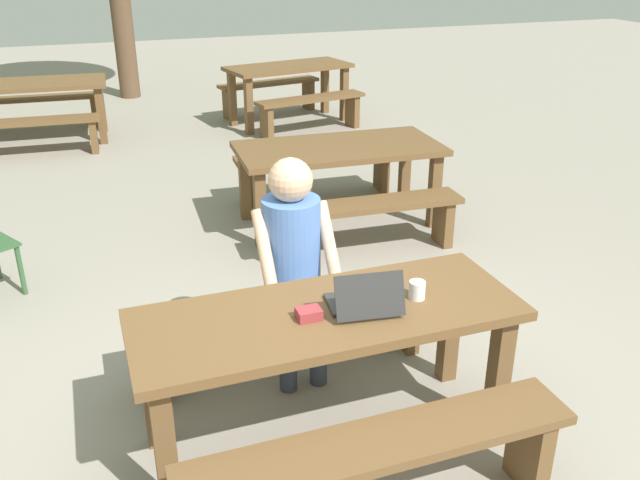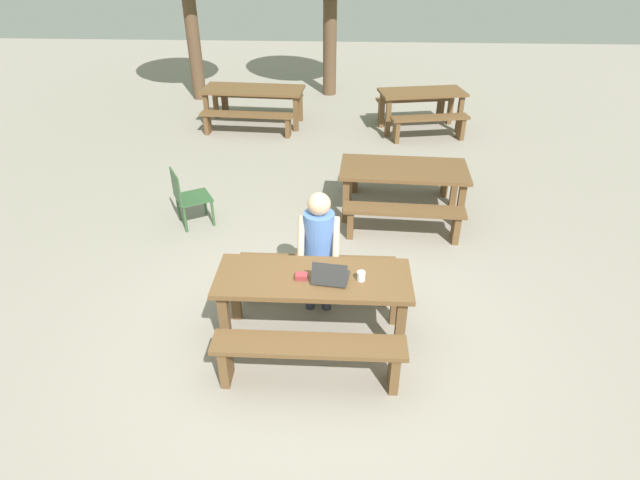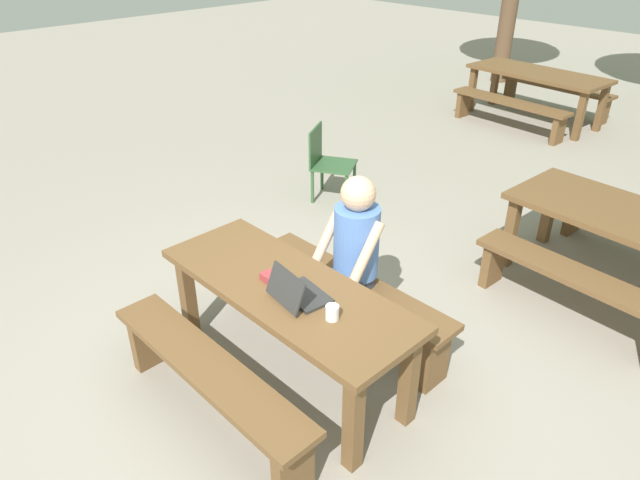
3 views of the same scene
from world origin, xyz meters
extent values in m
plane|color=gray|center=(0.00, 0.00, 0.00)|extent=(30.00, 30.00, 0.00)
cube|color=brown|center=(0.00, 0.00, 0.72)|extent=(1.85, 0.69, 0.05)
cube|color=brown|center=(-0.83, -0.25, 0.35)|extent=(0.09, 0.09, 0.69)
cube|color=brown|center=(0.83, -0.25, 0.35)|extent=(0.09, 0.09, 0.69)
cube|color=brown|center=(-0.83, 0.25, 0.35)|extent=(0.09, 0.09, 0.69)
cube|color=brown|center=(0.83, 0.25, 0.35)|extent=(0.09, 0.09, 0.69)
cube|color=brown|center=(0.00, -0.63, 0.46)|extent=(1.71, 0.30, 0.05)
cube|color=brown|center=(-0.75, -0.63, 0.22)|extent=(0.08, 0.24, 0.43)
cube|color=brown|center=(0.75, -0.63, 0.22)|extent=(0.08, 0.24, 0.43)
cube|color=brown|center=(0.00, 0.63, 0.46)|extent=(1.71, 0.30, 0.05)
cube|color=brown|center=(-0.75, 0.63, 0.22)|extent=(0.08, 0.24, 0.43)
cube|color=brown|center=(0.75, 0.63, 0.22)|extent=(0.08, 0.24, 0.43)
cube|color=#2D2D2D|center=(0.17, 0.01, 0.75)|extent=(0.35, 0.25, 0.02)
cube|color=#2D2D2D|center=(0.15, -0.14, 0.86)|extent=(0.33, 0.13, 0.20)
cube|color=#0F1933|center=(0.16, -0.13, 0.86)|extent=(0.30, 0.11, 0.18)
cube|color=#993338|center=(-0.11, -0.04, 0.77)|extent=(0.11, 0.09, 0.05)
cylinder|color=white|center=(0.45, -0.04, 0.79)|extent=(0.08, 0.08, 0.09)
cylinder|color=#333847|center=(-0.07, 0.45, 0.24)|extent=(0.10, 0.10, 0.48)
cylinder|color=#333847|center=(0.11, 0.45, 0.24)|extent=(0.10, 0.10, 0.48)
cube|color=#333847|center=(0.02, 0.54, 0.52)|extent=(0.28, 0.28, 0.12)
cylinder|color=#517AC6|center=(0.02, 0.63, 0.82)|extent=(0.32, 0.32, 0.51)
cylinder|color=#DBAD89|center=(-0.16, 0.53, 0.84)|extent=(0.07, 0.32, 0.41)
cylinder|color=#DBAD89|center=(0.20, 0.53, 0.84)|extent=(0.07, 0.32, 0.41)
sphere|color=#DBAD89|center=(0.02, 0.63, 1.18)|extent=(0.24, 0.24, 0.24)
cube|color=#335933|center=(-1.77, 2.23, 0.39)|extent=(0.60, 0.60, 0.02)
cube|color=#335933|center=(-1.95, 2.12, 0.60)|extent=(0.24, 0.39, 0.40)
cylinder|color=#335933|center=(-1.51, 2.16, 0.19)|extent=(0.04, 0.04, 0.38)
cylinder|color=#335933|center=(-1.70, 2.49, 0.19)|extent=(0.04, 0.04, 0.38)
cylinder|color=#335933|center=(-1.84, 1.97, 0.19)|extent=(0.04, 0.04, 0.38)
cylinder|color=#335933|center=(-2.03, 2.30, 0.19)|extent=(0.04, 0.04, 0.38)
cube|color=brown|center=(-1.60, 6.35, 0.71)|extent=(2.05, 0.94, 0.05)
cube|color=brown|center=(-2.52, 6.10, 0.34)|extent=(0.10, 0.10, 0.69)
cube|color=brown|center=(-0.71, 5.99, 0.34)|extent=(0.10, 0.10, 0.69)
cube|color=brown|center=(-2.48, 6.71, 0.34)|extent=(0.10, 0.10, 0.69)
cube|color=brown|center=(-0.68, 6.60, 0.34)|extent=(0.10, 0.10, 0.69)
cube|color=brown|center=(-1.64, 5.71, 0.41)|extent=(1.82, 0.41, 0.05)
cube|color=brown|center=(-2.44, 5.76, 0.19)|extent=(0.09, 0.24, 0.39)
cube|color=brown|center=(-0.84, 5.66, 0.19)|extent=(0.09, 0.24, 0.39)
cube|color=brown|center=(-1.56, 6.99, 0.41)|extent=(1.82, 0.41, 0.05)
cube|color=brown|center=(-2.36, 7.04, 0.19)|extent=(0.09, 0.24, 0.39)
cube|color=brown|center=(-0.76, 6.94, 0.19)|extent=(0.09, 0.24, 0.39)
cube|color=brown|center=(1.09, 2.65, 0.68)|extent=(1.79, 0.94, 0.05)
cube|color=brown|center=(0.30, 2.37, 0.33)|extent=(0.09, 0.09, 0.66)
cube|color=brown|center=(1.84, 2.29, 0.33)|extent=(0.09, 0.09, 0.66)
cube|color=brown|center=(0.34, 3.01, 0.33)|extent=(0.09, 0.09, 0.66)
cube|color=brown|center=(1.88, 2.93, 0.33)|extent=(0.09, 0.09, 0.66)
cube|color=brown|center=(1.05, 1.96, 0.42)|extent=(1.58, 0.38, 0.05)
cube|color=brown|center=(0.37, 1.99, 0.20)|extent=(0.09, 0.24, 0.40)
cube|color=brown|center=(1.74, 1.92, 0.20)|extent=(0.09, 0.24, 0.40)
cube|color=brown|center=(1.13, 3.34, 0.42)|extent=(1.58, 0.38, 0.05)
cube|color=brown|center=(0.44, 3.37, 0.20)|extent=(0.09, 0.24, 0.40)
cube|color=brown|center=(1.81, 3.30, 0.20)|extent=(0.09, 0.24, 0.40)
cube|color=brown|center=(1.75, 6.18, 0.75)|extent=(1.74, 1.01, 0.05)
cube|color=brown|center=(1.09, 5.79, 0.36)|extent=(0.11, 0.11, 0.73)
cube|color=brown|center=(2.50, 6.06, 0.36)|extent=(0.11, 0.11, 0.73)
cube|color=brown|center=(0.99, 6.30, 0.36)|extent=(0.11, 0.11, 0.73)
cube|color=brown|center=(2.41, 6.57, 0.36)|extent=(0.11, 0.11, 0.73)
cube|color=brown|center=(1.86, 5.59, 0.44)|extent=(1.50, 0.57, 0.05)
cube|color=brown|center=(1.23, 5.47, 0.21)|extent=(0.12, 0.25, 0.42)
cube|color=brown|center=(2.48, 5.71, 0.21)|extent=(0.12, 0.25, 0.42)
cube|color=brown|center=(1.64, 6.76, 0.44)|extent=(1.50, 0.57, 0.05)
cube|color=brown|center=(1.01, 6.65, 0.21)|extent=(0.12, 0.25, 0.42)
cube|color=brown|center=(2.26, 6.88, 0.21)|extent=(0.12, 0.25, 0.42)
cylinder|color=brown|center=(-3.19, 8.11, 1.35)|extent=(0.30, 0.30, 2.69)
cylinder|color=brown|center=(-0.14, 8.62, 1.28)|extent=(0.31, 0.31, 2.57)
camera|label=1|loc=(-0.98, -2.61, 2.35)|focal=38.24mm
camera|label=2|loc=(0.26, -3.96, 3.60)|focal=29.06mm
camera|label=3|loc=(2.30, -1.93, 2.79)|focal=32.12mm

